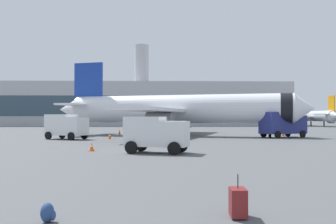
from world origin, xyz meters
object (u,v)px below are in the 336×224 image
Objects in this scene: service_truck at (66,125)px; rolling_suitcase at (238,202)px; fuel_truck at (283,123)px; safety_cone_mid at (283,134)px; safety_cone_near at (119,132)px; safety_cone_far at (110,136)px; airplane_taxiing at (315,116)px; traveller_backpack at (48,213)px; cargo_van at (156,133)px; airplane_at_gate at (177,109)px; safety_cone_outer at (92,147)px.

service_truck is 4.79× the size of rolling_suitcase.
safety_cone_mid is (1.21, 3.31, -1.41)m from fuel_truck.
safety_cone_far is at bearing -90.49° from safety_cone_near.
airplane_taxiing is at bearing 50.75° from safety_cone_far.
traveller_backpack is (2.90, -45.61, -0.17)m from safety_cone_near.
safety_cone_far is (-5.53, 17.71, -1.13)m from cargo_van.
cargo_van reaches higher than traveller_backpack.
service_truck is 7.28× the size of safety_cone_mid.
cargo_van is 7.33× the size of safety_cone_far.
airplane_at_gate is at bearing 163.87° from fuel_truck.
service_truck is 20.00m from cargo_van.
cargo_van is (-2.73, -24.03, -2.21)m from airplane_at_gate.
safety_cone_outer is (5.64, -15.21, -1.29)m from service_truck.
safety_cone_far is 0.59× the size of rolling_suitcase.
safety_cone_outer is at bearing -87.59° from safety_cone_far.
airplane_at_gate is 15.12m from service_truck.
safety_cone_near is (-52.00, -53.26, -2.49)m from airplane_taxiing.
rolling_suitcase is at bearing -82.84° from cargo_van.
safety_cone_near is at bearing 89.51° from safety_cone_far.
airplane_at_gate is at bearing 71.14° from safety_cone_outer.
safety_cone_far is at bearing 92.41° from safety_cone_outer.
rolling_suitcase is at bearing -80.48° from safety_cone_near.
fuel_truck reaches higher than safety_cone_outer.
safety_cone_near is at bearing 152.98° from airplane_at_gate.
safety_cone_near is 23.10m from safety_cone_mid.
fuel_truck is at bearing -16.13° from airplane_at_gate.
airplane_at_gate is 5.44× the size of fuel_truck.
airplane_at_gate is at bearing 82.75° from traveller_backpack.
rolling_suitcase is at bearing -69.65° from safety_cone_outer.
airplane_at_gate is at bearing 27.91° from service_truck.
fuel_truck is 10.07× the size of safety_cone_outer.
safety_cone_near is at bearing 91.26° from safety_cone_outer.
rolling_suitcase is (7.59, -45.30, -0.01)m from safety_cone_near.
safety_cone_near is at bearing 159.52° from fuel_truck.
safety_cone_outer is (-4.86, 1.81, -1.13)m from cargo_van.
fuel_truck reaches higher than service_truck.
safety_cone_outer is (0.67, -15.90, -0.01)m from safety_cone_far.
airplane_at_gate is at bearing 177.96° from safety_cone_mid.
service_truck is 6.46× the size of safety_cone_near.
traveller_backpack is (7.96, -34.44, -1.37)m from service_truck.
safety_cone_near is 1.13× the size of safety_cone_mid.
rolling_suitcase is at bearing -69.65° from service_truck.
cargo_van is at bearing 97.16° from rolling_suitcase.
rolling_suitcase reaches higher than safety_cone_near.
safety_cone_near is 1.70× the size of traveller_backpack.
rolling_suitcase is at bearing -77.55° from safety_cone_far.
airplane_taxiing reaches higher than safety_cone_near.
airplane_at_gate is 54.77× the size of safety_cone_outer.
airplane_at_gate reaches higher than fuel_truck.
fuel_truck is 8.90× the size of safety_cone_mid.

